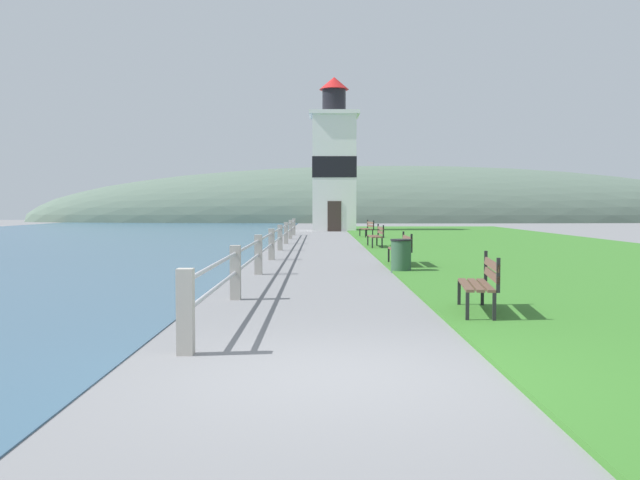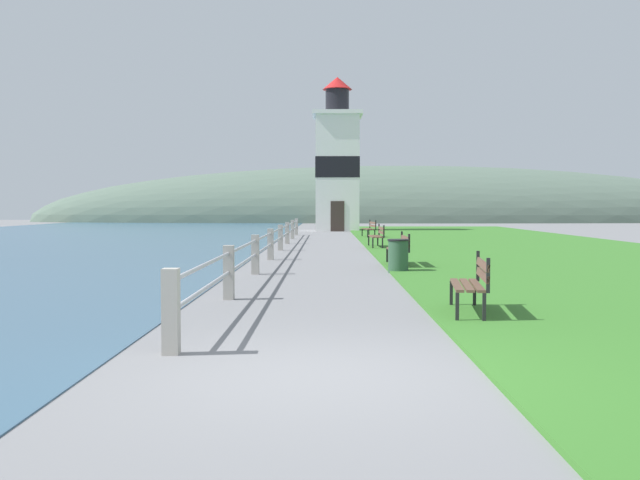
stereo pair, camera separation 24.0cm
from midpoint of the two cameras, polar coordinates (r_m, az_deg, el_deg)
ground_plane at (r=7.08m, az=-0.11°, el=-10.82°), size 160.00×160.00×0.00m
grass_verge at (r=27.93m, az=16.02°, el=-0.73°), size 12.00×59.75×0.06m
seawall_railing at (r=24.39m, az=-3.75°, el=0.14°), size 0.18×33.04×0.97m
park_bench_near at (r=10.99m, az=12.26°, el=-3.20°), size 0.66×1.67×0.94m
park_bench_midway at (r=19.56m, az=6.29°, el=-0.58°), size 0.48×1.93×0.94m
park_bench_far at (r=28.16m, az=4.40°, el=0.43°), size 0.52×2.00×0.94m
park_bench_by_lighthouse at (r=37.44m, az=3.72°, el=1.00°), size 0.67×1.81×0.94m
lighthouse at (r=48.43m, az=1.05°, el=6.07°), size 3.33×3.33×10.35m
trash_bin at (r=17.84m, az=6.18°, el=-1.27°), size 0.54×0.54×0.84m
distant_hillside at (r=77.15m, az=6.00°, el=1.47°), size 80.00×16.00×12.00m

